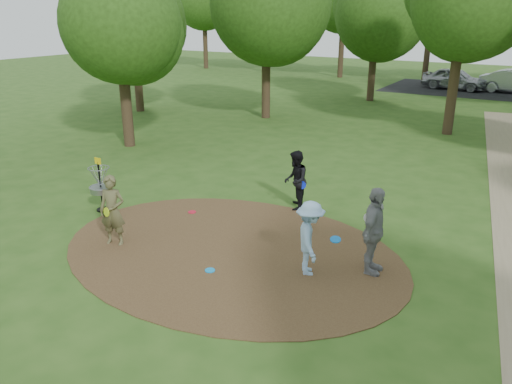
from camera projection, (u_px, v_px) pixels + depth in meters
The scene contains 12 objects.
ground at pixel (230, 251), 11.71m from camera, with size 100.00×100.00×0.00m, color #2D5119.
dirt_clearing at pixel (230, 251), 11.70m from camera, with size 8.40×8.40×0.02m, color #47301C.
parking_lot at pixel (490, 91), 34.99m from camera, with size 14.00×8.00×0.01m, color black.
player_observer_with_disc at pixel (112, 211), 11.78m from camera, with size 0.73×0.60×1.72m.
player_throwing_with_disc at pixel (310, 238), 10.45m from camera, with size 1.26×1.22×1.63m.
player_walking_with_disc at pixel (295, 180), 13.96m from camera, with size 0.91×1.00×1.68m.
player_waiting_with_disc at pixel (374, 231), 10.42m from camera, with size 0.53×1.15×1.93m.
disc_ground_blue at pixel (210, 270), 10.78m from camera, with size 0.22×0.22×0.02m, color #0D90DE.
disc_ground_red at pixel (192, 212), 13.90m from camera, with size 0.22×0.22×0.02m, color red.
car_left at pixel (455, 79), 35.57m from camera, with size 1.79×4.45×1.52m, color #97999E.
disc_golf_basket at pixel (100, 181), 13.81m from camera, with size 0.63×0.63×1.54m.
tree_ring at pixel (475, 11), 16.82m from camera, with size 37.83×46.11×9.80m.
Camera 1 is at (5.90, -8.74, 5.30)m, focal length 35.00 mm.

